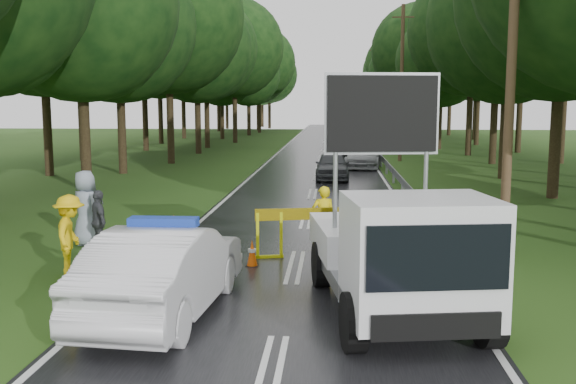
# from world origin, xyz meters

# --- Properties ---
(ground) EXTENTS (160.00, 160.00, 0.00)m
(ground) POSITION_xyz_m (0.00, 0.00, 0.00)
(ground) COLOR #214413
(ground) RESTS_ON ground
(road) EXTENTS (7.00, 140.00, 0.02)m
(road) POSITION_xyz_m (0.00, 30.00, 0.01)
(road) COLOR black
(road) RESTS_ON ground
(guardrail) EXTENTS (0.12, 60.06, 0.70)m
(guardrail) POSITION_xyz_m (3.70, 29.67, 0.55)
(guardrail) COLOR gray
(guardrail) RESTS_ON ground
(utility_pole_near) EXTENTS (1.40, 0.24, 10.00)m
(utility_pole_near) POSITION_xyz_m (5.20, 2.00, 5.06)
(utility_pole_near) COLOR #4F3A25
(utility_pole_near) RESTS_ON ground
(utility_pole_mid) EXTENTS (1.40, 0.24, 10.00)m
(utility_pole_mid) POSITION_xyz_m (5.20, 28.00, 5.06)
(utility_pole_mid) COLOR #4F3A25
(utility_pole_mid) RESTS_ON ground
(utility_pole_far) EXTENTS (1.40, 0.24, 10.00)m
(utility_pole_far) POSITION_xyz_m (5.20, 54.00, 5.06)
(utility_pole_far) COLOR #4F3A25
(utility_pole_far) RESTS_ON ground
(police_sedan) EXTENTS (2.09, 5.00, 1.77)m
(police_sedan) POSITION_xyz_m (-2.11, -3.51, 0.81)
(police_sedan) COLOR silver
(police_sedan) RESTS_ON ground
(work_truck) EXTENTS (3.15, 5.65, 4.27)m
(work_truck) POSITION_xyz_m (1.98, -3.35, 1.16)
(work_truck) COLOR gray
(work_truck) RESTS_ON ground
(barrier) EXTENTS (2.93, 0.68, 1.23)m
(barrier) POSITION_xyz_m (0.45, 1.00, 0.93)
(barrier) COLOR #C7D40B
(barrier) RESTS_ON ground
(officer) EXTENTS (0.66, 0.50, 1.64)m
(officer) POSITION_xyz_m (0.60, 2.00, 0.82)
(officer) COLOR yellow
(officer) RESTS_ON ground
(civilian) EXTENTS (0.91, 0.81, 1.57)m
(civilian) POSITION_xyz_m (1.21, 0.50, 0.78)
(civilian) COLOR #193FA6
(civilian) RESTS_ON ground
(bystander_left) EXTENTS (0.90, 1.28, 1.80)m
(bystander_left) POSITION_xyz_m (-4.83, -1.11, 0.90)
(bystander_left) COLOR yellow
(bystander_left) RESTS_ON ground
(bystander_mid) EXTENTS (0.86, 0.98, 1.59)m
(bystander_mid) POSITION_xyz_m (-5.05, 1.20, 0.79)
(bystander_mid) COLOR #404248
(bystander_mid) RESTS_ON ground
(bystander_right) EXTENTS (1.17, 1.10, 2.01)m
(bystander_right) POSITION_xyz_m (-5.63, 1.83, 1.01)
(bystander_right) COLOR #8C97A8
(bystander_right) RESTS_ON ground
(queue_car_first) EXTENTS (1.63, 4.03, 1.37)m
(queue_car_first) POSITION_xyz_m (0.80, 17.30, 0.69)
(queue_car_first) COLOR #404348
(queue_car_first) RESTS_ON ground
(queue_car_second) EXTENTS (2.43, 4.94, 1.38)m
(queue_car_second) POSITION_xyz_m (2.60, 23.30, 0.69)
(queue_car_second) COLOR #999AA0
(queue_car_second) RESTS_ON ground
(queue_car_third) EXTENTS (2.40, 5.10, 1.41)m
(queue_car_third) POSITION_xyz_m (1.49, 32.95, 0.70)
(queue_car_third) COLOR black
(queue_car_third) RESTS_ON ground
(queue_car_fourth) EXTENTS (1.85, 4.83, 1.57)m
(queue_car_fourth) POSITION_xyz_m (1.08, 38.95, 0.79)
(queue_car_fourth) COLOR #45494E
(queue_car_fourth) RESTS_ON ground
(cone_near_left) EXTENTS (0.34, 0.34, 0.73)m
(cone_near_left) POSITION_xyz_m (-2.63, -4.00, 0.35)
(cone_near_left) COLOR black
(cone_near_left) RESTS_ON ground
(cone_center) EXTENTS (0.30, 0.30, 0.64)m
(cone_center) POSITION_xyz_m (-1.00, 0.00, 0.31)
(cone_center) COLOR black
(cone_center) RESTS_ON ground
(cone_far) EXTENTS (0.35, 0.35, 0.73)m
(cone_far) POSITION_xyz_m (1.40, 3.31, 0.35)
(cone_far) COLOR black
(cone_far) RESTS_ON ground
(cone_left_mid) EXTENTS (0.38, 0.38, 0.80)m
(cone_left_mid) POSITION_xyz_m (-3.40, 2.26, 0.39)
(cone_left_mid) COLOR black
(cone_left_mid) RESTS_ON ground
(cone_right) EXTENTS (0.33, 0.33, 0.71)m
(cone_right) POSITION_xyz_m (2.40, 1.50, 0.34)
(cone_right) COLOR black
(cone_right) RESTS_ON ground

